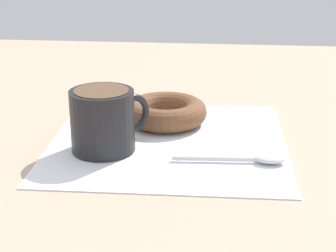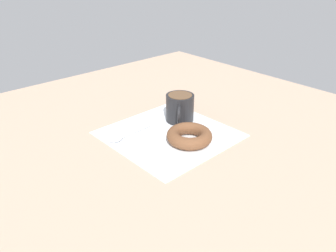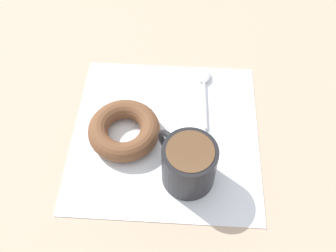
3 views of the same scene
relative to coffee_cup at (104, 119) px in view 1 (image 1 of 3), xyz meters
The scene contains 5 objects.
ground_plane 9.17cm from the coffee_cup, 30.30° to the left, with size 120.00×120.00×2.00cm, color tan.
napkin 9.17cm from the coffee_cup, 24.52° to the left, with size 29.77×29.77×0.30cm, color white.
coffee_cup is the anchor object (origin of this frame).
donut 12.38cm from the coffee_cup, 57.64° to the left, with size 11.37×11.37×3.14cm, color brown.
spoon 18.61cm from the coffee_cup, ahead, with size 13.31×2.58×0.90cm.
Camera 1 is at (7.44, -66.57, 27.12)cm, focal length 60.00 mm.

